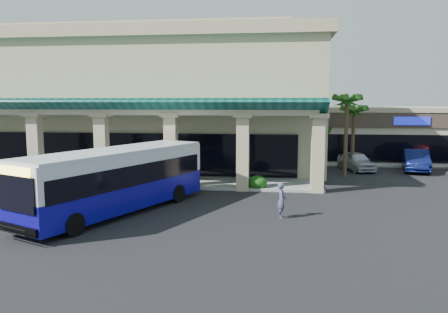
% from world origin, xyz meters
% --- Properties ---
extents(ground, '(110.00, 110.00, 0.00)m').
position_xyz_m(ground, '(0.00, 0.00, 0.00)').
color(ground, black).
extents(main_building, '(30.80, 14.80, 11.35)m').
position_xyz_m(main_building, '(-8.00, 16.00, 5.67)').
color(main_building, tan).
rests_on(main_building, ground).
extents(arcade, '(30.00, 6.20, 5.70)m').
position_xyz_m(arcade, '(-8.00, 6.80, 2.85)').
color(arcade, '#0B4640').
rests_on(arcade, ground).
extents(strip_mall, '(22.50, 12.50, 4.90)m').
position_xyz_m(strip_mall, '(18.00, 24.00, 2.45)').
color(strip_mall, beige).
rests_on(strip_mall, ground).
extents(palm_0, '(2.40, 2.40, 6.60)m').
position_xyz_m(palm_0, '(8.50, 11.00, 3.30)').
color(palm_0, '#245717').
rests_on(palm_0, ground).
extents(palm_1, '(2.40, 2.40, 5.80)m').
position_xyz_m(palm_1, '(9.50, 14.00, 2.90)').
color(palm_1, '#245717').
rests_on(palm_1, ground).
extents(broadleaf_tree, '(2.60, 2.60, 4.81)m').
position_xyz_m(broadleaf_tree, '(7.50, 19.00, 2.41)').
color(broadleaf_tree, '#154810').
rests_on(broadleaf_tree, ground).
extents(transit_bus, '(6.97, 11.38, 3.15)m').
position_xyz_m(transit_bus, '(-4.17, -1.00, 1.58)').
color(transit_bus, '#0D0985').
rests_on(transit_bus, ground).
extents(pedestrian, '(0.43, 0.63, 1.69)m').
position_xyz_m(pedestrian, '(3.83, -0.99, 0.84)').
color(pedestrian, '#464862').
rests_on(pedestrian, ground).
extents(car_silver, '(2.85, 4.65, 1.48)m').
position_xyz_m(car_silver, '(9.87, 14.22, 0.74)').
color(car_silver, '#B7BAC8').
rests_on(car_silver, ground).
extents(car_white, '(2.77, 5.38, 1.69)m').
position_xyz_m(car_white, '(14.46, 14.41, 0.84)').
color(car_white, '#0B1348').
rests_on(car_white, ground).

